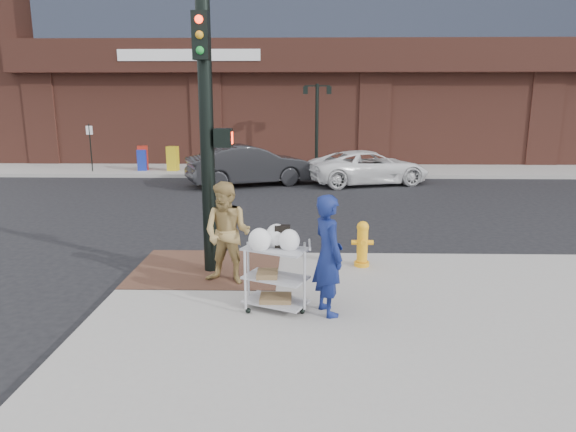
{
  "coord_description": "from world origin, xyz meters",
  "views": [
    {
      "loc": [
        1.21,
        -8.65,
        3.36
      ],
      "look_at": [
        0.99,
        0.73,
        1.25
      ],
      "focal_mm": 32.0,
      "sensor_mm": 36.0,
      "label": 1
    }
  ],
  "objects_px": {
    "pedestrian_tan": "(227,233)",
    "minivan_white": "(369,167)",
    "traffic_signal_pole": "(208,131)",
    "fire_hydrant": "(362,243)",
    "utility_cart": "(276,272)",
    "sedan_dark": "(250,165)",
    "lamp_post": "(317,117)",
    "woman_blue": "(328,255)"
  },
  "relations": [
    {
      "from": "lamp_post",
      "to": "sedan_dark",
      "type": "relative_size",
      "value": 0.8
    },
    {
      "from": "pedestrian_tan",
      "to": "utility_cart",
      "type": "distance_m",
      "value": 1.51
    },
    {
      "from": "sedan_dark",
      "to": "fire_hydrant",
      "type": "xyz_separation_m",
      "value": [
        3.28,
        -10.86,
        -0.2
      ]
    },
    {
      "from": "woman_blue",
      "to": "pedestrian_tan",
      "type": "height_order",
      "value": "woman_blue"
    },
    {
      "from": "lamp_post",
      "to": "minivan_white",
      "type": "xyz_separation_m",
      "value": [
        2.04,
        -3.55,
        -1.93
      ]
    },
    {
      "from": "lamp_post",
      "to": "sedan_dark",
      "type": "height_order",
      "value": "lamp_post"
    },
    {
      "from": "lamp_post",
      "to": "traffic_signal_pole",
      "type": "distance_m",
      "value": 15.43
    },
    {
      "from": "lamp_post",
      "to": "traffic_signal_pole",
      "type": "height_order",
      "value": "traffic_signal_pole"
    },
    {
      "from": "woman_blue",
      "to": "minivan_white",
      "type": "relative_size",
      "value": 0.38
    },
    {
      "from": "traffic_signal_pole",
      "to": "fire_hydrant",
      "type": "height_order",
      "value": "traffic_signal_pole"
    },
    {
      "from": "traffic_signal_pole",
      "to": "minivan_white",
      "type": "height_order",
      "value": "traffic_signal_pole"
    },
    {
      "from": "traffic_signal_pole",
      "to": "pedestrian_tan",
      "type": "height_order",
      "value": "traffic_signal_pole"
    },
    {
      "from": "woman_blue",
      "to": "fire_hydrant",
      "type": "relative_size",
      "value": 2.04
    },
    {
      "from": "traffic_signal_pole",
      "to": "utility_cart",
      "type": "distance_m",
      "value": 3.06
    },
    {
      "from": "minivan_white",
      "to": "fire_hydrant",
      "type": "distance_m",
      "value": 11.43
    },
    {
      "from": "lamp_post",
      "to": "sedan_dark",
      "type": "bearing_deg",
      "value": -125.24
    },
    {
      "from": "traffic_signal_pole",
      "to": "woman_blue",
      "type": "xyz_separation_m",
      "value": [
        2.12,
        -1.98,
        -1.75
      ]
    },
    {
      "from": "minivan_white",
      "to": "utility_cart",
      "type": "bearing_deg",
      "value": 150.61
    },
    {
      "from": "traffic_signal_pole",
      "to": "woman_blue",
      "type": "relative_size",
      "value": 2.68
    },
    {
      "from": "sedan_dark",
      "to": "woman_blue",
      "type": "bearing_deg",
      "value": 167.87
    },
    {
      "from": "traffic_signal_pole",
      "to": "sedan_dark",
      "type": "distance_m",
      "value": 11.41
    },
    {
      "from": "lamp_post",
      "to": "woman_blue",
      "type": "bearing_deg",
      "value": -91.18
    },
    {
      "from": "pedestrian_tan",
      "to": "minivan_white",
      "type": "bearing_deg",
      "value": 87.7
    },
    {
      "from": "minivan_white",
      "to": "pedestrian_tan",
      "type": "bearing_deg",
      "value": 145.52
    },
    {
      "from": "utility_cart",
      "to": "lamp_post",
      "type": "bearing_deg",
      "value": 86.11
    },
    {
      "from": "lamp_post",
      "to": "pedestrian_tan",
      "type": "distance_m",
      "value": 16.1
    },
    {
      "from": "traffic_signal_pole",
      "to": "utility_cart",
      "type": "relative_size",
      "value": 3.72
    },
    {
      "from": "sedan_dark",
      "to": "traffic_signal_pole",
      "type": "bearing_deg",
      "value": 159.05
    },
    {
      "from": "pedestrian_tan",
      "to": "minivan_white",
      "type": "height_order",
      "value": "pedestrian_tan"
    },
    {
      "from": "sedan_dark",
      "to": "fire_hydrant",
      "type": "relative_size",
      "value": 5.45
    },
    {
      "from": "utility_cart",
      "to": "sedan_dark",
      "type": "bearing_deg",
      "value": 97.29
    },
    {
      "from": "traffic_signal_pole",
      "to": "minivan_white",
      "type": "distance_m",
      "value": 12.7
    },
    {
      "from": "woman_blue",
      "to": "minivan_white",
      "type": "distance_m",
      "value": 13.87
    },
    {
      "from": "lamp_post",
      "to": "fire_hydrant",
      "type": "relative_size",
      "value": 4.38
    },
    {
      "from": "traffic_signal_pole",
      "to": "woman_blue",
      "type": "height_order",
      "value": "traffic_signal_pole"
    },
    {
      "from": "pedestrian_tan",
      "to": "lamp_post",
      "type": "bearing_deg",
      "value": 98.69
    },
    {
      "from": "traffic_signal_pole",
      "to": "fire_hydrant",
      "type": "relative_size",
      "value": 5.47
    },
    {
      "from": "woman_blue",
      "to": "sedan_dark",
      "type": "bearing_deg",
      "value": -10.94
    },
    {
      "from": "minivan_white",
      "to": "utility_cart",
      "type": "height_order",
      "value": "utility_cart"
    },
    {
      "from": "lamp_post",
      "to": "woman_blue",
      "type": "xyz_separation_m",
      "value": [
        -0.35,
        -17.2,
        -1.54
      ]
    },
    {
      "from": "traffic_signal_pole",
      "to": "pedestrian_tan",
      "type": "relative_size",
      "value": 2.72
    },
    {
      "from": "lamp_post",
      "to": "traffic_signal_pole",
      "type": "xyz_separation_m",
      "value": [
        -2.48,
        -15.23,
        0.21
      ]
    }
  ]
}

